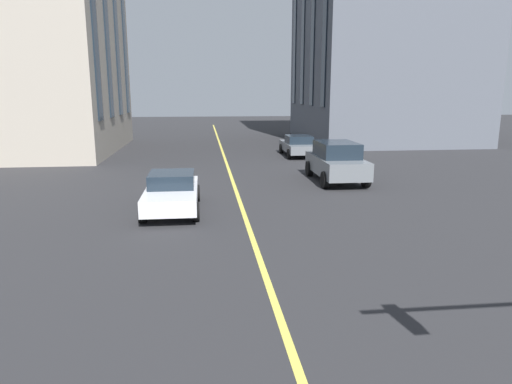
% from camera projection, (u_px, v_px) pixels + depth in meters
% --- Properties ---
extents(lane_centre_line, '(80.00, 0.16, 0.01)m').
position_uv_depth(lane_centre_line, '(236.00, 191.00, 20.05)').
color(lane_centre_line, '#D8C64C').
rests_on(lane_centre_line, ground_plane).
extents(car_grey_near, '(4.40, 1.95, 1.37)m').
position_uv_depth(car_grey_near, '(298.00, 145.00, 30.71)').
color(car_grey_near, slate).
rests_on(car_grey_near, ground_plane).
extents(car_white_parked_b, '(4.40, 1.95, 1.37)m').
position_uv_depth(car_white_parked_b, '(172.00, 192.00, 16.62)').
color(car_white_parked_b, silver).
rests_on(car_white_parked_b, ground_plane).
extents(car_grey_trailing, '(4.70, 2.14, 1.88)m').
position_uv_depth(car_grey_trailing, '(336.00, 161.00, 22.01)').
color(car_grey_trailing, slate).
rests_on(car_grey_trailing, ground_plane).
extents(building_left_near, '(14.68, 13.83, 17.67)m').
position_uv_depth(building_left_near, '(6.00, 21.00, 31.19)').
color(building_left_near, '#A89E8E').
rests_on(building_left_near, ground_plane).
extents(building_right_near, '(14.63, 13.00, 21.93)m').
position_uv_depth(building_right_near, '(385.00, 8.00, 38.54)').
color(building_right_near, '#565B66').
rests_on(building_right_near, ground_plane).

